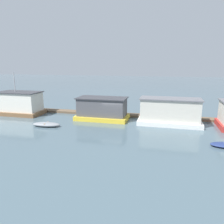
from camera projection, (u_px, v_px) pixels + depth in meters
The scene contains 6 objects.
ground_plane at pixel (114, 121), 28.00m from camera, with size 200.00×200.00×0.00m, color #475B66.
dock_walkway at pixel (119, 114), 30.93m from camera, with size 42.40×1.45×0.30m, color brown.
houseboat_brown at pixel (20, 103), 31.43m from camera, with size 6.44×3.62×5.99m.
houseboat_yellow at pixel (102, 109), 28.59m from camera, with size 6.77×3.63×2.91m.
houseboat_white at pixel (170, 112), 26.13m from camera, with size 7.49×3.26×3.21m.
dinghy_grey at pixel (46, 124), 25.52m from camera, with size 3.42×1.56×0.50m.
Camera 1 is at (6.42, -26.30, 7.26)m, focal length 35.00 mm.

